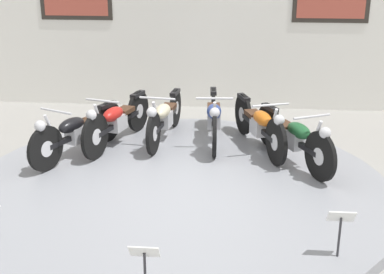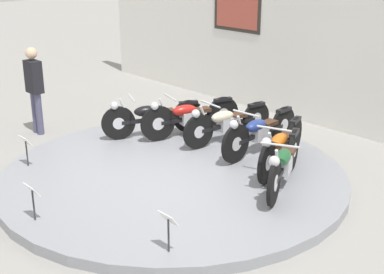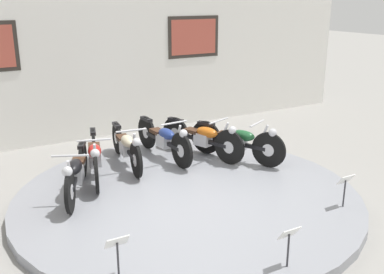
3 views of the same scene
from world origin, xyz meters
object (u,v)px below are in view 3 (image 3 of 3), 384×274
(info_placard_front_centre, at_px, (289,238))
(info_placard_front_right, at_px, (345,184))
(motorcycle_black, at_px, (76,171))
(motorcycle_green, at_px, (238,140))
(motorcycle_red, at_px, (95,156))
(motorcycle_cream, at_px, (126,146))
(motorcycle_orange, at_px, (203,137))
(motorcycle_blue, at_px, (164,138))
(info_placard_front_left, at_px, (117,247))

(info_placard_front_centre, relative_size, info_placard_front_right, 1.00)
(motorcycle_black, relative_size, motorcycle_green, 1.00)
(motorcycle_red, distance_m, motorcycle_cream, 0.75)
(motorcycle_red, bearing_deg, motorcycle_cream, 22.43)
(motorcycle_orange, distance_m, motorcycle_green, 0.69)
(info_placard_front_centre, xyz_separation_m, info_placard_front_right, (1.77, 0.78, 0.00))
(motorcycle_blue, relative_size, motorcycle_green, 1.10)
(motorcycle_black, bearing_deg, motorcycle_green, 0.04)
(motorcycle_red, xyz_separation_m, info_placard_front_centre, (1.07, -3.70, -0.03))
(motorcycle_black, relative_size, motorcycle_blue, 0.91)
(motorcycle_black, height_order, motorcycle_cream, motorcycle_black)
(info_placard_front_left, distance_m, info_placard_front_centre, 1.93)
(motorcycle_blue, relative_size, info_placard_front_left, 3.93)
(motorcycle_black, height_order, motorcycle_red, motorcycle_red)
(motorcycle_cream, distance_m, info_placard_front_right, 3.86)
(motorcycle_cream, relative_size, info_placard_front_centre, 3.84)
(motorcycle_cream, height_order, motorcycle_orange, motorcycle_orange)
(info_placard_front_left, bearing_deg, info_placard_front_right, 0.00)
(motorcycle_cream, xyz_separation_m, info_placard_front_left, (-1.38, -3.20, -0.01))
(motorcycle_red, xyz_separation_m, motorcycle_cream, (0.69, 0.28, -0.02))
(motorcycle_blue, xyz_separation_m, motorcycle_orange, (0.69, -0.29, -0.00))
(motorcycle_orange, bearing_deg, info_placard_front_centre, -106.21)
(motorcycle_green, bearing_deg, info_placard_front_centre, -115.79)
(motorcycle_red, height_order, info_placard_front_left, motorcycle_red)
(motorcycle_orange, relative_size, info_placard_front_centre, 3.73)
(motorcycle_orange, xyz_separation_m, motorcycle_green, (0.46, -0.51, 0.00))
(motorcycle_black, xyz_separation_m, info_placard_front_right, (3.31, -2.40, -0.01))
(motorcycle_red, height_order, motorcycle_green, motorcycle_red)
(motorcycle_black, xyz_separation_m, motorcycle_blue, (1.92, 0.80, 0.01))
(motorcycle_black, relative_size, info_placard_front_right, 3.57)
(info_placard_front_left, height_order, info_placard_front_centre, same)
(motorcycle_orange, bearing_deg, info_placard_front_left, -134.23)
(info_placard_front_left, bearing_deg, motorcycle_black, 84.67)
(info_placard_front_left, bearing_deg, info_placard_front_centre, -23.96)
(motorcycle_green, distance_m, info_placard_front_centre, 3.54)
(motorcycle_cream, relative_size, info_placard_front_right, 3.84)
(motorcycle_red, distance_m, info_placard_front_left, 3.00)
(motorcycle_cream, xyz_separation_m, info_placard_front_centre, (0.39, -3.99, -0.01))
(motorcycle_blue, distance_m, motorcycle_orange, 0.75)
(motorcycle_black, bearing_deg, info_placard_front_centre, -64.21)
(motorcycle_red, bearing_deg, motorcycle_blue, 11.12)
(motorcycle_cream, bearing_deg, motorcycle_orange, -10.98)
(motorcycle_blue, height_order, info_placard_front_left, motorcycle_blue)
(motorcycle_cream, xyz_separation_m, info_placard_front_right, (2.15, -3.20, -0.01))
(motorcycle_orange, bearing_deg, motorcycle_blue, 157.57)
(motorcycle_cream, height_order, info_placard_front_left, motorcycle_cream)
(motorcycle_red, distance_m, motorcycle_blue, 1.49)
(motorcycle_green, relative_size, info_placard_front_centre, 3.57)
(motorcycle_cream, distance_m, motorcycle_orange, 1.49)
(motorcycle_red, xyz_separation_m, info_placard_front_right, (2.84, -2.92, -0.03))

